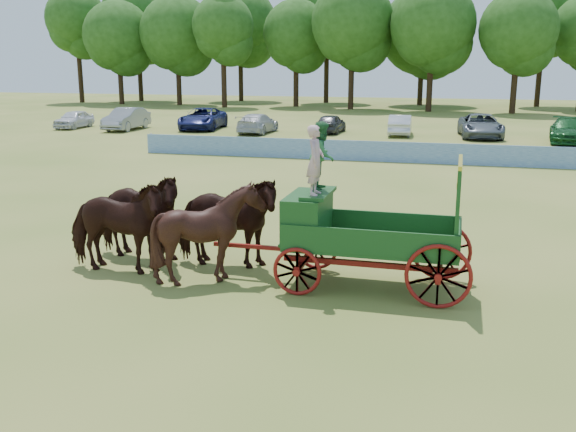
{
  "coord_description": "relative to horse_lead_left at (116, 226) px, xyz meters",
  "views": [
    {
      "loc": [
        3.08,
        -14.93,
        4.99
      ],
      "look_at": [
        -0.92,
        -0.07,
        1.3
      ],
      "focal_mm": 40.0,
      "sensor_mm": 36.0,
      "label": 1
    }
  ],
  "objects": [
    {
      "name": "horse_wheel_left",
      "position": [
        2.4,
        0.0,
        0.0
      ],
      "size": [
        2.44,
        2.26,
        2.33
      ],
      "primitive_type": "imported",
      "rotation": [
        0.0,
        0.0,
        1.38
      ],
      "color": "black",
      "rests_on": "ground"
    },
    {
      "name": "horse_lead_right",
      "position": [
        0.0,
        1.1,
        0.0
      ],
      "size": [
        2.88,
        1.57,
        2.33
      ],
      "primitive_type": "imported",
      "rotation": [
        0.0,
        0.0,
        1.45
      ],
      "color": "black",
      "rests_on": "ground"
    },
    {
      "name": "horse_lead_left",
      "position": [
        0.0,
        0.0,
        0.0
      ],
      "size": [
        2.78,
        1.3,
        2.33
      ],
      "primitive_type": "imported",
      "rotation": [
        0.0,
        0.0,
        1.59
      ],
      "color": "black",
      "rests_on": "ground"
    },
    {
      "name": "parked_cars",
      "position": [
        7.43,
        31.57,
        -0.4
      ],
      "size": [
        57.01,
        7.61,
        1.65
      ],
      "color": "silver",
      "rests_on": "ground"
    },
    {
      "name": "farm_dray",
      "position": [
        5.36,
        0.58,
        0.46
      ],
      "size": [
        6.0,
        2.0,
        3.7
      ],
      "color": "maroon",
      "rests_on": "ground"
    },
    {
      "name": "ground",
      "position": [
        4.79,
        1.62,
        -1.16
      ],
      "size": [
        160.0,
        160.0,
        0.0
      ],
      "primitive_type": "plane",
      "color": "#9D9047",
      "rests_on": "ground"
    },
    {
      "name": "treeline",
      "position": [
        -0.94,
        61.49,
        8.09
      ],
      "size": [
        90.54,
        21.65,
        15.45
      ],
      "color": "#382314",
      "rests_on": "ground"
    },
    {
      "name": "sponsor_banner",
      "position": [
        3.79,
        19.62,
        -0.64
      ],
      "size": [
        26.0,
        0.08,
        1.05
      ],
      "primitive_type": "cube",
      "color": "#1C5198",
      "rests_on": "ground"
    },
    {
      "name": "horse_wheel_right",
      "position": [
        2.4,
        1.1,
        0.0
      ],
      "size": [
        2.82,
        1.41,
        2.33
      ],
      "primitive_type": "imported",
      "rotation": [
        0.0,
        0.0,
        1.63
      ],
      "color": "black",
      "rests_on": "ground"
    }
  ]
}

